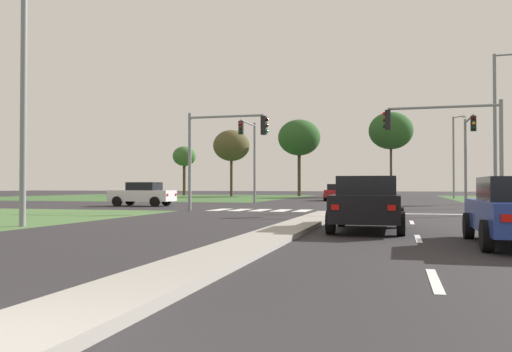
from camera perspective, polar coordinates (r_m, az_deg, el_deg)
name	(u,v)px	position (r m, az deg, el deg)	size (l,w,h in m)	color
ground_plane	(347,207)	(32.97, 9.68, -3.33)	(200.00, 200.00, 0.00)	#282628
grass_verge_far_left	(148,197)	(64.02, -11.54, -2.22)	(35.00, 35.00, 0.01)	#385B2D
median_island_near	(280,232)	(14.19, 2.62, -6.06)	(1.20, 22.00, 0.14)	gray
median_island_far	(368,198)	(57.90, 11.94, -2.28)	(1.20, 36.00, 0.14)	gray
lane_dash_near	(435,280)	(7.84, 18.60, -10.56)	(0.14, 2.00, 0.01)	silver
lane_dash_second	(418,239)	(13.78, 16.99, -6.44)	(0.14, 2.00, 0.01)	silver
lane_dash_third	(412,222)	(19.76, 16.36, -4.80)	(0.14, 2.00, 0.01)	silver
stop_bar_near	(415,214)	(25.86, 16.69, -3.91)	(6.40, 0.50, 0.01)	silver
crosswalk_bar_near	(220,210)	(29.20, -3.91, -3.62)	(0.70, 2.80, 0.01)	silver
crosswalk_bar_second	(240,210)	(28.85, -1.74, -3.66)	(0.70, 2.80, 0.01)	silver
crosswalk_bar_third	(260,210)	(28.54, 0.48, -3.69)	(0.70, 2.80, 0.01)	silver
crosswalk_bar_fourth	(281,210)	(28.28, 2.74, -3.71)	(0.70, 2.80, 0.01)	silver
crosswalk_bar_fifth	(303,211)	(28.06, 5.04, -3.73)	(0.70, 2.80, 0.01)	silver
car_red_near	(337,192)	(48.07, 8.67, -1.71)	(1.95, 4.59, 1.48)	#A31919
car_maroon_third	(348,191)	(58.63, 9.87, -1.57)	(2.06, 4.53, 1.53)	maroon
car_black_fourth	(368,203)	(15.82, 11.91, -2.85)	(2.05, 4.54, 1.58)	black
car_white_fifth	(143,194)	(35.31, -12.06, -1.89)	(4.17, 1.95, 1.55)	silver
traffic_signal_far_right	(468,144)	(38.25, 21.80, 3.16)	(0.32, 4.43, 5.97)	gray
traffic_signal_far_left	(250,147)	(39.62, -0.66, 3.09)	(0.32, 4.03, 6.19)	gray
traffic_signal_near_left	(219,143)	(27.80, -3.98, 3.59)	(4.39, 0.32, 5.17)	gray
traffic_signal_near_right	(454,135)	(26.44, 20.46, 4.13)	(5.37, 0.32, 5.25)	gray
street_lamp_near	(19,38)	(19.15, -24.11, 13.37)	(0.82, 2.54, 10.92)	gray
street_lamp_second	(499,121)	(34.92, 24.58, 5.35)	(2.45, 0.36, 9.20)	gray
street_lamp_third	(455,153)	(58.67, 20.52, 2.36)	(1.25, 1.67, 8.49)	gray
pedestrian_at_median	(360,188)	(42.71, 11.07, -1.28)	(0.34, 0.34, 1.66)	#232833
treeline_near	(184,157)	(74.99, -7.69, 2.06)	(3.25, 3.25, 6.86)	#423323
treeline_second	(231,146)	(67.51, -2.65, 3.26)	(4.63, 4.63, 8.41)	#423323
treeline_third	(299,138)	(68.82, 4.65, 4.11)	(5.45, 5.45, 9.87)	#423323
treeline_fourth	(391,131)	(66.65, 14.26, 4.72)	(5.32, 5.32, 10.28)	#423323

